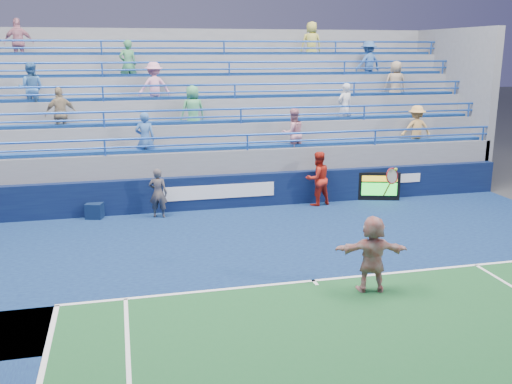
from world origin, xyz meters
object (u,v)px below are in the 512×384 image
object	(u,v)px
tennis_player	(372,254)
ball_girl	(318,179)
judge_chair	(95,209)
serve_speed_board	(379,186)
line_judge	(158,193)

from	to	relation	value
tennis_player	ball_girl	distance (m)	6.99
judge_chair	ball_girl	xyz separation A→B (m)	(7.14, -0.15, 0.62)
serve_speed_board	tennis_player	distance (m)	7.80
serve_speed_board	ball_girl	xyz separation A→B (m)	(-2.26, -0.10, 0.41)
serve_speed_board	tennis_player	world-z (taller)	tennis_player
ball_girl	tennis_player	bearing A→B (deg)	66.18
serve_speed_board	line_judge	bearing A→B (deg)	-177.55
judge_chair	line_judge	world-z (taller)	line_judge
line_judge	tennis_player	bearing A→B (deg)	138.03
tennis_player	ball_girl	bearing A→B (deg)	80.00
judge_chair	line_judge	xyz separation A→B (m)	(1.91, -0.38, 0.50)
judge_chair	ball_girl	bearing A→B (deg)	-1.22
tennis_player	line_judge	size ratio (longest dim) A/B	1.74
serve_speed_board	tennis_player	xyz separation A→B (m)	(-3.48, -6.97, 0.35)
serve_speed_board	ball_girl	size ratio (longest dim) A/B	0.77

